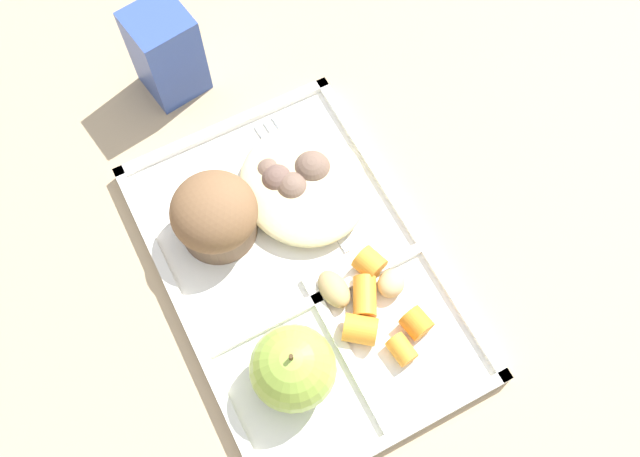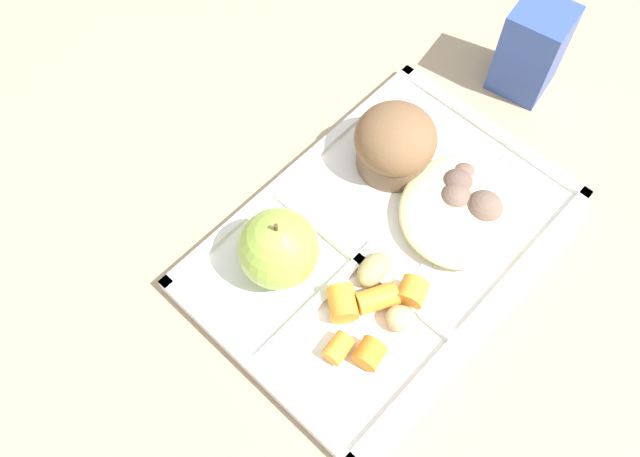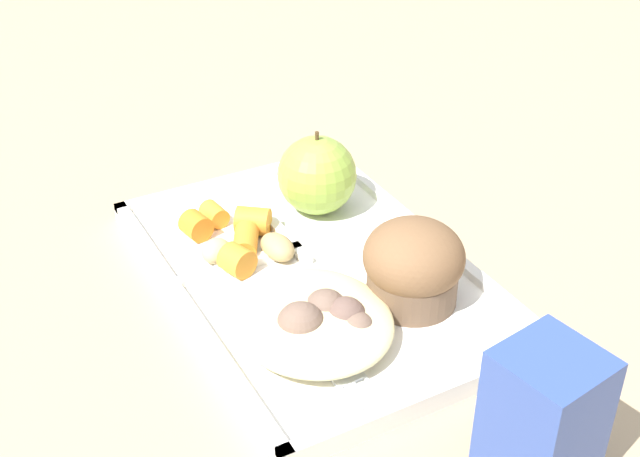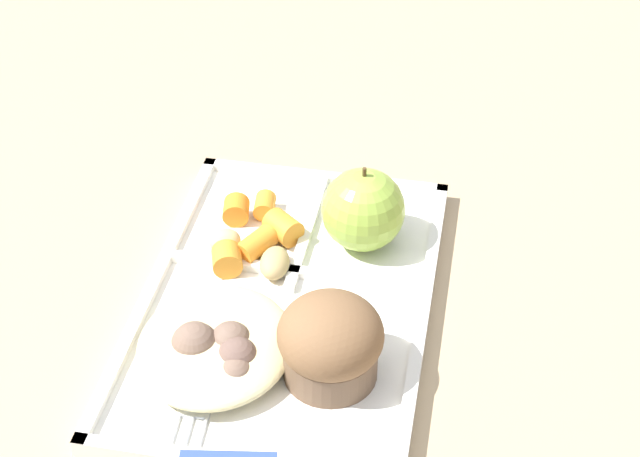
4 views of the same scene
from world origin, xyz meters
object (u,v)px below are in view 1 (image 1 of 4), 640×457
at_px(bran_muffin, 215,215).
at_px(plastic_fork, 299,175).
at_px(lunch_tray, 301,272).
at_px(milk_carton, 166,53).
at_px(green_apple, 293,368).

xyz_separation_m(bran_muffin, plastic_fork, (0.02, -0.09, -0.03)).
distance_m(lunch_tray, plastic_fork, 0.10).
distance_m(plastic_fork, milk_carton, 0.18).
xyz_separation_m(green_apple, milk_carton, (0.34, -0.03, 0.00)).
bearing_deg(milk_carton, bran_muffin, 161.80).
relative_size(lunch_tray, milk_carton, 3.45).
relative_size(green_apple, milk_carton, 0.79).
bearing_deg(plastic_fork, lunch_tray, 154.46).
relative_size(lunch_tray, green_apple, 4.38).
bearing_deg(green_apple, lunch_tray, -30.21).
height_order(lunch_tray, plastic_fork, lunch_tray).
bearing_deg(lunch_tray, milk_carton, 4.60).
distance_m(lunch_tray, milk_carton, 0.26).
relative_size(bran_muffin, plastic_fork, 0.48).
distance_m(green_apple, plastic_fork, 0.20).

